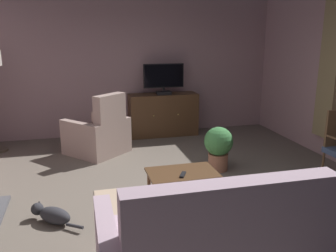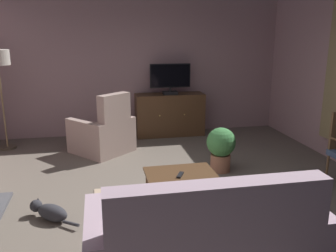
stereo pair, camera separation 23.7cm
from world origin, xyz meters
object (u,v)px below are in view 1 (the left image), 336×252
Objects in this scene: tv_cabinet at (163,116)px; coffee_table at (182,176)px; television at (164,78)px; tv_remote at (183,175)px; sofa_floral at (217,242)px; cat at (52,215)px; armchair_by_fireplace at (99,135)px; potted_plant_on_hearth_side at (218,146)px.

coffee_table is at bearing -99.24° from tv_cabinet.
coffee_table is (-0.52, -3.18, -0.03)m from tv_cabinet.
television is 3.36m from tv_remote.
sofa_floral is 1.99m from cat.
sofa_floral reaches higher than cat.
tv_cabinet reaches higher than coffee_table.
tv_remote reaches higher than coffee_table.
armchair_by_fireplace is at bearing 110.90° from coffee_table.
television reaches higher than tv_remote.
coffee_table is (-0.52, -3.12, -0.82)m from television.
coffee_table is 1.35m from potted_plant_on_hearth_side.
tv_cabinet is at bearing 57.32° from cat.
potted_plant_on_hearth_side reaches higher than cat.
tv_remote is 1.45m from potted_plant_on_hearth_side.
tv_cabinet is at bearing 82.43° from sofa_floral.
tv_cabinet reaches higher than tv_remote.
potted_plant_on_hearth_side is at bearing -36.06° from armchair_by_fireplace.
armchair_by_fireplace is 2.13× the size of cat.
tv_cabinet is 4.60m from sofa_floral.
tv_remote is 0.14× the size of armchair_by_fireplace.
tv_remote is 1.28m from sofa_floral.
tv_cabinet is 2.20m from potted_plant_on_hearth_side.
cat is at bearing 137.97° from sofa_floral.
tv_cabinet is 2.42× the size of cat.
television is 3.27m from coffee_table.
television reaches higher than tv_cabinet.
tv_remote reaches higher than cat.
sofa_floral is 3.76m from armchair_by_fireplace.
television is 1.41× the size of cat.
tv_cabinet is 0.70× the size of sofa_floral.
sofa_floral is (-0.61, -4.56, -0.08)m from tv_cabinet.
television is 0.41× the size of sofa_floral.
coffee_table is at bearing -99.39° from television.
coffee_table is at bearing 86.31° from sofa_floral.
coffee_table is at bearing -131.22° from potted_plant_on_hearth_side.
cat is (-0.68, -2.35, -0.24)m from armchair_by_fireplace.
television is 1.19× the size of potted_plant_on_hearth_side.
armchair_by_fireplace is 1.80× the size of potted_plant_on_hearth_side.
television is 1.84m from armchair_by_fireplace.
television reaches higher than sofa_floral.
armchair_by_fireplace is 2.18m from potted_plant_on_hearth_side.
sofa_floral is 3.47× the size of cat.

